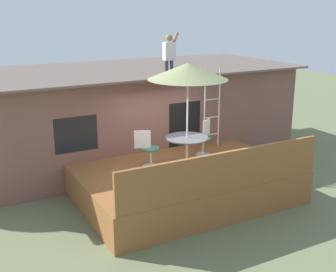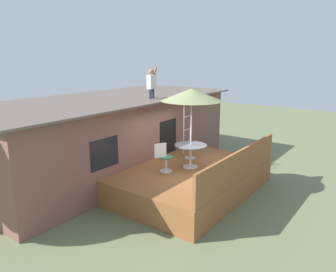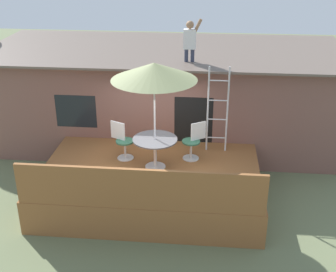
{
  "view_description": "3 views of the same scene",
  "coord_description": "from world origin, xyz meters",
  "px_view_note": "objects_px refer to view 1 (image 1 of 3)",
  "views": [
    {
      "loc": [
        -5.19,
        -8.71,
        4.58
      ],
      "look_at": [
        0.02,
        0.91,
        1.38
      ],
      "focal_mm": 47.13,
      "sensor_mm": 36.0,
      "label": 1
    },
    {
      "loc": [
        -8.51,
        -5.32,
        4.32
      ],
      "look_at": [
        -0.29,
        0.71,
        1.82
      ],
      "focal_mm": 35.18,
      "sensor_mm": 36.0,
      "label": 2
    },
    {
      "loc": [
        1.3,
        -9.14,
        5.86
      ],
      "look_at": [
        0.38,
        0.41,
        1.48
      ],
      "focal_mm": 47.61,
      "sensor_mm": 36.0,
      "label": 3
    }
  ],
  "objects_px": {
    "step_ladder": "(212,108)",
    "person_figure": "(169,51)",
    "patio_table": "(187,143)",
    "patio_umbrella": "(188,71)",
    "patio_chair_left": "(148,149)",
    "patio_chair_right": "(204,138)"
  },
  "relations": [
    {
      "from": "step_ladder",
      "to": "person_figure",
      "type": "xyz_separation_m",
      "value": [
        -0.76,
        1.06,
        1.52
      ]
    },
    {
      "from": "patio_table",
      "to": "person_figure",
      "type": "relative_size",
      "value": 0.94
    },
    {
      "from": "patio_table",
      "to": "patio_umbrella",
      "type": "height_order",
      "value": "patio_umbrella"
    },
    {
      "from": "patio_table",
      "to": "patio_umbrella",
      "type": "xyz_separation_m",
      "value": [
        -0.0,
        -0.0,
        1.76
      ]
    },
    {
      "from": "patio_chair_left",
      "to": "patio_umbrella",
      "type": "bearing_deg",
      "value": -0.0
    },
    {
      "from": "step_ladder",
      "to": "person_figure",
      "type": "height_order",
      "value": "person_figure"
    },
    {
      "from": "patio_umbrella",
      "to": "patio_chair_right",
      "type": "xyz_separation_m",
      "value": [
        0.87,
        0.57,
        -1.89
      ]
    },
    {
      "from": "patio_umbrella",
      "to": "patio_chair_right",
      "type": "height_order",
      "value": "patio_umbrella"
    },
    {
      "from": "step_ladder",
      "to": "patio_chair_left",
      "type": "relative_size",
      "value": 2.39
    },
    {
      "from": "patio_umbrella",
      "to": "person_figure",
      "type": "relative_size",
      "value": 2.29
    },
    {
      "from": "patio_umbrella",
      "to": "step_ladder",
      "type": "bearing_deg",
      "value": 36.64
    },
    {
      "from": "person_figure",
      "to": "patio_chair_right",
      "type": "distance_m",
      "value": 2.67
    },
    {
      "from": "patio_umbrella",
      "to": "step_ladder",
      "type": "distance_m",
      "value": 2.17
    },
    {
      "from": "step_ladder",
      "to": "patio_chair_right",
      "type": "bearing_deg",
      "value": -138.45
    },
    {
      "from": "patio_umbrella",
      "to": "patio_chair_left",
      "type": "bearing_deg",
      "value": 153.43
    },
    {
      "from": "step_ladder",
      "to": "person_figure",
      "type": "bearing_deg",
      "value": 125.72
    },
    {
      "from": "patio_umbrella",
      "to": "person_figure",
      "type": "height_order",
      "value": "person_figure"
    },
    {
      "from": "patio_chair_right",
      "to": "patio_table",
      "type": "bearing_deg",
      "value": 0.0
    },
    {
      "from": "patio_umbrella",
      "to": "step_ladder",
      "type": "height_order",
      "value": "patio_umbrella"
    },
    {
      "from": "patio_table",
      "to": "person_figure",
      "type": "bearing_deg",
      "value": 72.58
    },
    {
      "from": "patio_chair_right",
      "to": "person_figure",
      "type": "bearing_deg",
      "value": -115.48
    },
    {
      "from": "step_ladder",
      "to": "patio_table",
      "type": "bearing_deg",
      "value": -143.36
    }
  ]
}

